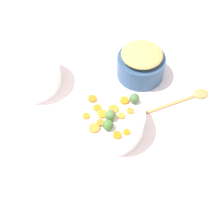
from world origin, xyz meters
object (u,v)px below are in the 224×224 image
Objects in this scene: metal_pot at (141,66)px; casserole_dish at (31,74)px; wooden_spoon at (190,97)px; serving_bowl_carrots at (112,121)px.

casserole_dish reaches higher than metal_pot.
wooden_spoon is at bearing 63.67° from metal_pot.
serving_bowl_carrots is 0.32m from metal_pot.
metal_pot is (-0.31, 0.09, -0.00)m from serving_bowl_carrots.
serving_bowl_carrots is 0.99× the size of casserole_dish.
serving_bowl_carrots is 0.90× the size of wooden_spoon.
metal_pot reaches higher than wooden_spoon.
metal_pot is 0.48m from casserole_dish.
serving_bowl_carrots is at bearing 62.37° from casserole_dish.
wooden_spoon is (-0.20, 0.32, -0.05)m from serving_bowl_carrots.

